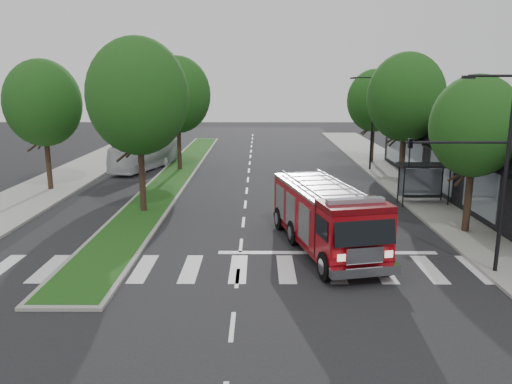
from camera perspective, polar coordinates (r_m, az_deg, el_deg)
ground at (r=23.99m, az=-1.73°, el=-6.14°), size 140.00×140.00×0.00m
sidewalk_right at (r=35.54m, az=19.44°, el=-0.48°), size 5.00×80.00×0.15m
sidewalk_left at (r=36.91m, az=-24.27°, el=-0.41°), size 5.00×80.00×0.15m
median at (r=41.96m, az=-9.09°, el=2.05°), size 3.00×50.00×0.15m
storefront_row at (r=36.84m, az=26.36°, el=3.21°), size 8.00×30.00×5.00m
bus_shelter at (r=33.02m, az=18.59°, el=2.10°), size 3.20×1.60×2.61m
tree_right_near at (r=26.98m, az=23.75°, el=6.88°), size 4.40×4.40×8.05m
tree_right_mid at (r=38.22m, az=16.77°, el=10.32°), size 5.60×5.60×9.72m
tree_right_far at (r=47.92m, az=13.36°, el=10.12°), size 5.00×5.00×8.73m
tree_median_near at (r=29.50m, az=-13.34°, el=10.57°), size 5.80×5.80×10.16m
tree_median_far at (r=43.24m, az=-8.97°, el=10.92°), size 5.60×5.60×9.72m
tree_left_mid at (r=37.76m, az=-23.17°, el=9.32°), size 5.20×5.20×9.16m
streetlight_right_near at (r=21.32m, az=24.63°, el=3.22°), size 4.08×0.22×8.00m
streetlight_right_far at (r=43.85m, az=12.95°, el=8.15°), size 2.11×0.20×8.00m
fire_engine at (r=23.30m, az=7.96°, el=-2.88°), size 4.65×9.62×3.20m
city_bus at (r=45.15m, az=-12.50°, el=4.22°), size 4.57×9.51×2.58m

